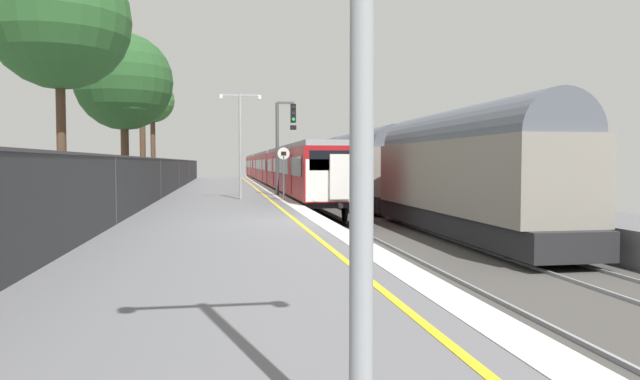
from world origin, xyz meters
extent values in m
cube|color=slate|center=(-2.50, 0.00, -0.50)|extent=(6.40, 110.00, 1.00)
cube|color=silver|center=(0.40, 0.00, 0.01)|extent=(0.60, 110.00, 0.01)
cube|color=yellow|center=(-0.35, 0.00, 0.01)|extent=(0.12, 110.00, 0.01)
cube|color=#423F3D|center=(6.20, 0.00, -1.10)|extent=(11.00, 110.00, 0.20)
cube|color=#5C5C60|center=(9.60, 0.00, -0.50)|extent=(3.60, 110.00, 1.00)
cube|color=gray|center=(1.38, 0.00, -0.96)|extent=(0.07, 110.00, 0.08)
cube|color=gray|center=(2.82, 0.00, -0.96)|extent=(0.07, 110.00, 0.08)
cube|color=gray|center=(5.38, 0.00, -0.96)|extent=(0.07, 110.00, 0.08)
cube|color=gray|center=(6.82, 0.00, -0.96)|extent=(0.07, 110.00, 0.08)
cube|color=maroon|center=(2.10, 16.05, 1.27)|extent=(2.80, 20.15, 2.30)
cube|color=black|center=(2.10, 16.05, -0.01)|extent=(2.64, 19.55, 0.25)
cube|color=gray|center=(2.10, 16.05, 2.54)|extent=(2.68, 20.15, 0.24)
cube|color=black|center=(0.69, 16.05, 1.57)|extent=(0.02, 18.55, 0.84)
cube|color=red|center=(0.69, 11.02, 1.17)|extent=(0.03, 1.10, 1.90)
cube|color=red|center=(0.69, 21.09, 1.17)|extent=(0.03, 1.10, 1.90)
cylinder|color=black|center=(1.32, 8.58, -0.50)|extent=(0.12, 0.84, 0.84)
cylinder|color=black|center=(2.88, 8.58, -0.50)|extent=(0.12, 0.84, 0.84)
cylinder|color=black|center=(1.32, 23.53, -0.50)|extent=(0.12, 0.84, 0.84)
cylinder|color=black|center=(2.88, 23.53, -0.50)|extent=(0.12, 0.84, 0.84)
cube|color=maroon|center=(2.10, 36.81, 1.27)|extent=(2.80, 20.15, 2.30)
cube|color=black|center=(2.10, 36.81, -0.01)|extent=(2.64, 19.55, 0.25)
cube|color=gray|center=(2.10, 36.81, 2.54)|extent=(2.68, 20.15, 0.24)
cube|color=black|center=(0.69, 36.81, 1.57)|extent=(0.02, 18.55, 0.84)
cube|color=red|center=(0.69, 31.77, 1.17)|extent=(0.03, 1.10, 1.90)
cube|color=red|center=(0.69, 41.85, 1.17)|extent=(0.03, 1.10, 1.90)
cylinder|color=black|center=(1.32, 29.33, -0.50)|extent=(0.12, 0.84, 0.84)
cylinder|color=black|center=(2.88, 29.33, -0.50)|extent=(0.12, 0.84, 0.84)
cylinder|color=black|center=(1.32, 44.28, -0.50)|extent=(0.12, 0.84, 0.84)
cylinder|color=black|center=(2.88, 44.28, -0.50)|extent=(0.12, 0.84, 0.84)
cube|color=maroon|center=(2.10, 57.56, 1.27)|extent=(2.80, 20.15, 2.30)
cube|color=black|center=(2.10, 57.56, -0.01)|extent=(2.64, 19.55, 0.25)
cube|color=gray|center=(2.10, 57.56, 2.54)|extent=(2.68, 20.15, 0.24)
cube|color=black|center=(0.69, 57.56, 1.57)|extent=(0.02, 18.55, 0.84)
cube|color=red|center=(0.69, 52.52, 1.17)|extent=(0.03, 1.10, 1.90)
cube|color=red|center=(0.69, 62.60, 1.17)|extent=(0.03, 1.10, 1.90)
cylinder|color=black|center=(1.32, 50.08, -0.50)|extent=(0.12, 0.84, 0.84)
cylinder|color=black|center=(2.88, 50.08, -0.50)|extent=(0.12, 0.84, 0.84)
cylinder|color=black|center=(1.32, 65.04, -0.50)|extent=(0.12, 0.84, 0.84)
cylinder|color=black|center=(2.88, 65.04, -0.50)|extent=(0.12, 0.84, 0.84)
cube|color=silver|center=(2.10, 6.02, 1.02)|extent=(2.70, 0.10, 1.70)
cube|color=black|center=(2.10, 6.01, 1.82)|extent=(2.40, 0.08, 0.80)
cube|color=silver|center=(2.10, 5.88, 1.17)|extent=(0.80, 0.24, 1.80)
cylinder|color=white|center=(1.15, 5.96, 0.27)|extent=(0.18, 0.06, 0.18)
cylinder|color=white|center=(3.05, 5.96, 0.27)|extent=(0.18, 0.06, 0.18)
cylinder|color=black|center=(2.10, 5.73, 0.02)|extent=(0.20, 0.35, 0.20)
cube|color=black|center=(2.10, 36.81, 2.79)|extent=(0.60, 0.90, 0.20)
cube|color=#232326|center=(6.10, 2.99, -0.38)|extent=(2.30, 13.86, 0.79)
cube|color=gray|center=(6.10, 2.99, 1.26)|extent=(2.60, 13.06, 2.48)
cylinder|color=#515660|center=(6.10, 2.99, 2.50)|extent=(2.39, 12.66, 2.39)
cylinder|color=black|center=(5.32, -1.94, -0.50)|extent=(0.12, 0.84, 0.84)
cylinder|color=black|center=(6.88, -1.94, -0.50)|extent=(0.12, 0.84, 0.84)
cylinder|color=black|center=(5.32, 7.91, -0.50)|extent=(0.12, 0.84, 0.84)
cylinder|color=black|center=(6.88, 7.91, -0.50)|extent=(0.12, 0.84, 0.84)
cube|color=#232326|center=(6.10, 17.64, -0.38)|extent=(2.30, 13.86, 0.79)
cube|color=gray|center=(6.10, 17.64, 1.26)|extent=(2.60, 13.06, 2.48)
cylinder|color=#515660|center=(6.10, 17.64, 2.50)|extent=(2.39, 12.66, 2.39)
cylinder|color=black|center=(5.32, 12.71, -0.50)|extent=(0.12, 0.84, 0.84)
cylinder|color=black|center=(6.88, 12.71, -0.50)|extent=(0.12, 0.84, 0.84)
cylinder|color=black|center=(5.32, 22.57, -0.50)|extent=(0.12, 0.84, 0.84)
cylinder|color=black|center=(6.88, 22.57, -0.50)|extent=(0.12, 0.84, 0.84)
cube|color=#232326|center=(6.10, 32.30, -0.38)|extent=(2.30, 13.86, 0.79)
cube|color=gray|center=(6.10, 32.30, 1.26)|extent=(2.60, 13.06, 2.48)
cylinder|color=#515660|center=(6.10, 32.30, 2.50)|extent=(2.39, 12.66, 2.39)
cylinder|color=black|center=(5.32, 27.37, -0.50)|extent=(0.12, 0.84, 0.84)
cylinder|color=black|center=(6.88, 27.37, -0.50)|extent=(0.12, 0.84, 0.84)
cylinder|color=black|center=(5.32, 37.23, -0.50)|extent=(0.12, 0.84, 0.84)
cylinder|color=black|center=(6.88, 37.23, -0.50)|extent=(0.12, 0.84, 0.84)
cylinder|color=#47474C|center=(0.35, 13.91, 2.45)|extent=(0.18, 0.18, 4.89)
cube|color=#47474C|center=(0.80, 13.91, 4.89)|extent=(0.90, 0.12, 0.12)
cube|color=black|center=(1.20, 13.91, 4.34)|extent=(0.28, 0.20, 1.00)
cylinder|color=black|center=(1.20, 13.79, 4.66)|extent=(0.16, 0.04, 0.16)
cylinder|color=black|center=(1.20, 13.79, 4.34)|extent=(0.16, 0.04, 0.16)
cylinder|color=#19D83F|center=(1.20, 13.79, 4.02)|extent=(0.16, 0.04, 0.16)
cube|color=black|center=(1.20, 13.91, 3.59)|extent=(0.32, 0.16, 0.24)
cylinder|color=#59595B|center=(0.25, 9.70, 1.05)|extent=(0.08, 0.08, 2.09)
cylinder|color=black|center=(0.25, 9.69, 2.15)|extent=(0.59, 0.02, 0.59)
cylinder|color=silver|center=(0.25, 9.68, 2.15)|extent=(0.56, 0.02, 0.56)
cube|color=black|center=(0.25, 9.67, 2.15)|extent=(0.24, 0.01, 0.18)
cylinder|color=#93999E|center=(-1.67, 10.90, 2.50)|extent=(0.14, 0.14, 5.01)
cube|color=#93999E|center=(-1.22, 10.90, 4.91)|extent=(0.90, 0.08, 0.08)
cylinder|color=silver|center=(-0.77, 10.90, 4.83)|extent=(0.20, 0.20, 0.18)
cube|color=#93999E|center=(-2.12, 10.90, 4.91)|extent=(0.90, 0.08, 0.08)
cylinder|color=silver|center=(-2.57, 10.90, 4.83)|extent=(0.20, 0.20, 0.18)
cube|color=#282B2D|center=(-5.45, 0.00, 0.96)|extent=(0.03, 99.00, 1.92)
cube|color=#38383D|center=(-5.45, 0.00, 1.92)|extent=(0.06, 99.00, 0.06)
cylinder|color=#38383D|center=(-5.45, 0.00, 0.96)|extent=(0.07, 0.07, 1.92)
cylinder|color=#38383D|center=(-5.45, 11.69, 0.96)|extent=(0.07, 0.07, 1.92)
cylinder|color=#38383D|center=(-5.45, 23.38, 0.96)|extent=(0.07, 0.07, 1.92)
cylinder|color=#38383D|center=(-5.45, 35.06, 0.96)|extent=(0.07, 0.07, 1.92)
cylinder|color=#38383D|center=(-5.45, 46.75, 0.96)|extent=(0.07, 0.07, 1.92)
cylinder|color=#473323|center=(-7.21, 12.68, 2.18)|extent=(0.38, 0.38, 4.37)
sphere|color=#234C23|center=(-7.21, 12.68, 5.66)|extent=(4.68, 4.68, 4.68)
sphere|color=#234C23|center=(-7.04, 12.34, 5.07)|extent=(3.42, 3.42, 3.42)
cylinder|color=#473323|center=(-7.73, 3.43, 2.58)|extent=(0.30, 0.30, 5.17)
sphere|color=#285628|center=(-7.73, 3.43, 6.43)|extent=(4.60, 4.60, 4.60)
sphere|color=#285628|center=(-7.48, 3.28, 5.86)|extent=(2.86, 2.86, 2.86)
cylinder|color=#473323|center=(-7.89, 30.02, 2.81)|extent=(0.38, 0.38, 5.62)
sphere|color=#33662D|center=(-7.89, 30.02, 6.55)|extent=(3.37, 3.37, 3.37)
sphere|color=#33662D|center=(-7.52, 30.24, 6.13)|extent=(1.86, 1.86, 1.86)
cylinder|color=#473323|center=(-7.17, 18.70, 2.88)|extent=(0.34, 0.34, 5.76)
sphere|color=#33662D|center=(-7.17, 18.70, 6.57)|extent=(2.94, 2.94, 2.94)
sphere|color=#33662D|center=(-7.21, 18.77, 6.20)|extent=(2.27, 2.27, 2.27)
camera|label=1|loc=(-2.46, -16.89, 1.73)|focal=32.65mm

